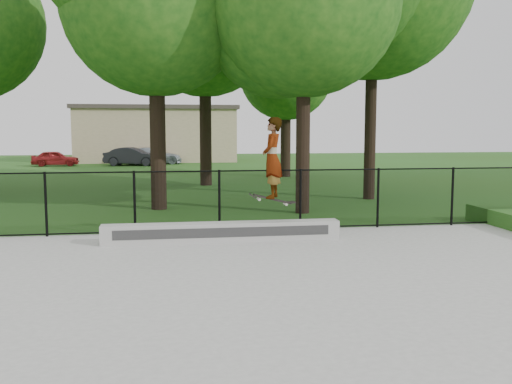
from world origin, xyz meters
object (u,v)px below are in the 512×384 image
(grind_ledge, at_px, (222,232))
(car_c, at_px, (153,156))
(car_b, at_px, (133,157))
(skater_airborne, at_px, (272,159))
(car_a, at_px, (55,158))

(grind_ledge, height_order, car_c, car_c)
(car_b, xyz_separation_m, car_c, (1.35, 1.68, -0.04))
(car_c, height_order, skater_airborne, skater_airborne)
(car_b, xyz_separation_m, skater_airborne, (4.60, -27.73, 1.24))
(car_a, relative_size, skater_airborne, 1.58)
(car_a, xyz_separation_m, car_b, (5.19, -0.52, 0.10))
(car_b, height_order, skater_airborne, skater_airborne)
(car_c, bearing_deg, skater_airborne, -177.18)
(car_b, bearing_deg, skater_airborne, -157.26)
(car_b, distance_m, skater_airborne, 28.13)
(grind_ledge, relative_size, car_c, 1.40)
(grind_ledge, bearing_deg, car_c, 94.21)
(car_c, bearing_deg, car_b, 137.71)
(car_a, relative_size, car_c, 0.82)
(car_a, height_order, car_c, car_c)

